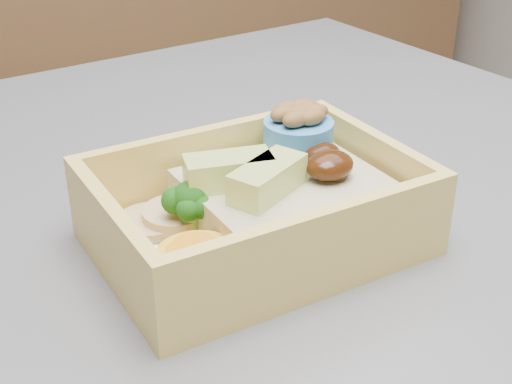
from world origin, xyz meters
TOP-DOWN VIEW (x-y plane):
  - bento_box at (0.21, -0.11)m, footprint 0.22×0.16m

SIDE VIEW (x-z plane):
  - bento_box at x=0.21m, z-range 0.91..0.98m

